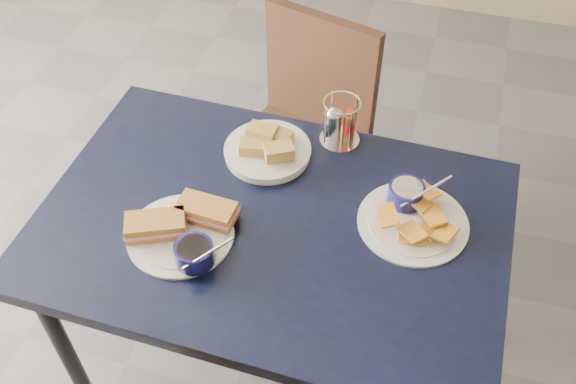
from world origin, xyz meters
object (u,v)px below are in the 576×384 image
(sandwich_plate, at_px, (184,230))
(plantain_plate, at_px, (411,212))
(bread_basket, at_px, (268,149))
(condiment_caddy, at_px, (339,124))
(dining_table, at_px, (272,239))
(chair_far, at_px, (300,122))

(sandwich_plate, relative_size, plantain_plate, 1.12)
(bread_basket, distance_m, condiment_caddy, 0.20)
(sandwich_plate, xyz_separation_m, plantain_plate, (0.51, 0.21, -0.01))
(dining_table, bearing_deg, bread_basket, 109.36)
(plantain_plate, relative_size, condiment_caddy, 1.98)
(chair_far, height_order, plantain_plate, plantain_plate)
(dining_table, bearing_deg, plantain_plate, 17.78)
(dining_table, xyz_separation_m, sandwich_plate, (-0.18, -0.11, 0.10))
(sandwich_plate, distance_m, plantain_plate, 0.55)
(chair_far, xyz_separation_m, condiment_caddy, (0.19, -0.33, 0.31))
(dining_table, distance_m, bread_basket, 0.25)
(plantain_plate, xyz_separation_m, condiment_caddy, (-0.23, 0.23, 0.04))
(chair_far, bearing_deg, dining_table, -81.09)
(bread_basket, bearing_deg, condiment_caddy, 33.52)
(chair_far, bearing_deg, sandwich_plate, -96.08)
(plantain_plate, bearing_deg, bread_basket, 164.06)
(dining_table, relative_size, chair_far, 1.34)
(dining_table, distance_m, chair_far, 0.69)
(sandwich_plate, xyz_separation_m, bread_basket, (0.11, 0.32, -0.00))
(chair_far, relative_size, condiment_caddy, 6.33)
(condiment_caddy, bearing_deg, dining_table, -105.32)
(plantain_plate, height_order, condiment_caddy, condiment_caddy)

